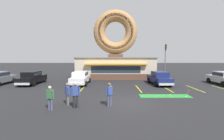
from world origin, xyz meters
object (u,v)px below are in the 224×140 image
at_px(pedestrian_blue_sweater_man, 75,94).
at_px(pedestrian_leather_jacket_man, 67,93).
at_px(golf_ball, 158,95).
at_px(car_white, 80,77).
at_px(pedestrian_clipboard_woman, 109,93).
at_px(putting_flag_pin, 188,92).
at_px(car_black, 32,77).
at_px(pedestrian_hooded_kid, 50,97).
at_px(trash_bin, 72,77).
at_px(car_navy, 159,77).
at_px(car_silver, 223,78).
at_px(traffic_light_pole, 165,55).

height_order(pedestrian_blue_sweater_man, pedestrian_leather_jacket_man, pedestrian_blue_sweater_man).
bearing_deg(pedestrian_blue_sweater_man, golf_ball, 25.82).
xyz_separation_m(car_white, pedestrian_clipboard_woman, (3.70, -8.25, 0.01)).
height_order(putting_flag_pin, car_white, car_white).
distance_m(pedestrian_blue_sweater_man, pedestrian_clipboard_woman, 2.25).
bearing_deg(car_black, pedestrian_hooded_kid, -56.78).
bearing_deg(trash_bin, car_navy, -15.31).
distance_m(car_navy, trash_bin, 11.90).
bearing_deg(putting_flag_pin, pedestrian_clipboard_woman, -159.69).
xyz_separation_m(putting_flag_pin, car_black, (-16.39, 5.89, 0.43)).
xyz_separation_m(putting_flag_pin, car_silver, (7.03, 5.52, 0.43)).
relative_size(car_white, car_black, 1.00).
height_order(car_black, pedestrian_blue_sweater_man, pedestrian_blue_sweater_man).
bearing_deg(car_navy, car_white, 179.40).
bearing_deg(golf_ball, pedestrian_blue_sweater_man, -154.18).
bearing_deg(traffic_light_pole, car_navy, -113.02).
relative_size(golf_ball, car_silver, 0.01).
relative_size(putting_flag_pin, car_silver, 0.12).
relative_size(pedestrian_leather_jacket_man, trash_bin, 1.62).
height_order(golf_ball, car_silver, car_silver).
xyz_separation_m(car_black, trash_bin, (4.23, 2.92, -0.37)).
height_order(car_black, pedestrian_hooded_kid, car_black).
xyz_separation_m(car_silver, pedestrian_leather_jacket_man, (-16.62, -7.79, -0.00)).
xyz_separation_m(golf_ball, pedestrian_hooded_kid, (-7.89, -3.53, 0.80)).
xyz_separation_m(golf_ball, traffic_light_pole, (5.93, 15.18, 3.66)).
height_order(pedestrian_hooded_kid, traffic_light_pole, traffic_light_pole).
xyz_separation_m(putting_flag_pin, pedestrian_clipboard_woman, (-6.68, -2.47, 0.45)).
bearing_deg(car_white, car_silver, -0.87).
bearing_deg(pedestrian_blue_sweater_man, car_white, 99.77).
bearing_deg(putting_flag_pin, trash_bin, 144.06).
bearing_deg(car_navy, pedestrian_clipboard_woman, -126.27).
distance_m(golf_ball, pedestrian_leather_jacket_man, 7.58).
bearing_deg(golf_ball, traffic_light_pole, 68.67).
bearing_deg(car_black, car_silver, -0.92).
bearing_deg(pedestrian_hooded_kid, golf_ball, 24.07).
bearing_deg(car_navy, pedestrian_leather_jacket_man, -138.18).
height_order(trash_bin, traffic_light_pole, traffic_light_pole).
height_order(car_navy, car_white, same).
xyz_separation_m(pedestrian_hooded_kid, traffic_light_pole, (13.82, 18.71, 2.85)).
relative_size(car_white, pedestrian_clipboard_woman, 2.84).
relative_size(golf_ball, trash_bin, 0.04).
relative_size(golf_ball, pedestrian_blue_sweater_man, 0.02).
xyz_separation_m(car_silver, pedestrian_blue_sweater_man, (-15.92, -8.37, 0.09)).
bearing_deg(car_black, golf_ball, -22.13).
distance_m(car_navy, car_black, 15.70).
bearing_deg(car_navy, golf_ball, -108.22).
xyz_separation_m(golf_ball, trash_bin, (-9.68, 8.58, 0.45)).
bearing_deg(car_silver, pedestrian_clipboard_woman, -149.77).
xyz_separation_m(golf_ball, pedestrian_leather_jacket_man, (-7.10, -2.52, 0.82)).
bearing_deg(golf_ball, pedestrian_hooded_kid, -155.93).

